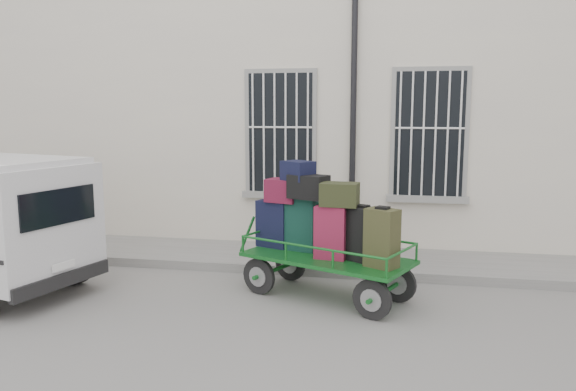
# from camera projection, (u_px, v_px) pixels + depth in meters

# --- Properties ---
(ground) EXTENTS (80.00, 80.00, 0.00)m
(ground) POSITION_uv_depth(u_px,v_px,m) (266.00, 303.00, 7.84)
(ground) COLOR slate
(ground) RESTS_ON ground
(building) EXTENTS (24.00, 5.15, 6.00)m
(building) POSITION_uv_depth(u_px,v_px,m) (320.00, 96.00, 12.73)
(building) COLOR beige
(building) RESTS_ON ground
(sidewalk) EXTENTS (24.00, 1.70, 0.15)m
(sidewalk) POSITION_uv_depth(u_px,v_px,m) (294.00, 258.00, 9.96)
(sidewalk) COLOR slate
(sidewalk) RESTS_ON ground
(luggage_cart) EXTENTS (2.77, 1.92, 1.94)m
(luggage_cart) POSITION_uv_depth(u_px,v_px,m) (323.00, 231.00, 7.97)
(luggage_cart) COLOR black
(luggage_cart) RESTS_ON ground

